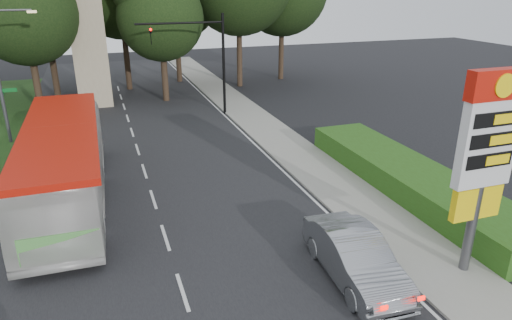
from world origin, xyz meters
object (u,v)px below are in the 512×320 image
object	(u,v)px
monument	(88,39)
sedan_silver	(355,257)
gas_station_pylon	(487,148)
transit_bus	(65,165)
traffic_signal_mast	(205,51)
streetlight_signs	(0,69)

from	to	relation	value
monument	sedan_silver	xyz separation A→B (m)	(7.48, -27.12, -4.29)
gas_station_pylon	transit_bus	distance (m)	16.43
traffic_signal_mast	streetlight_signs	bearing A→B (deg)	-171.08
traffic_signal_mast	transit_bus	xyz separation A→B (m)	(-9.18, -11.94, -2.93)
traffic_signal_mast	monument	xyz separation A→B (m)	(-7.68, 6.00, 0.43)
monument	gas_station_pylon	bearing A→B (deg)	-68.20
streetlight_signs	transit_bus	distance (m)	10.88
sedan_silver	transit_bus	bearing A→B (deg)	137.55
gas_station_pylon	sedan_silver	xyz separation A→B (m)	(-3.72, 0.89, -3.63)
gas_station_pylon	monument	distance (m)	30.17
sedan_silver	streetlight_signs	bearing A→B (deg)	126.28
gas_station_pylon	sedan_silver	size ratio (longest dim) A/B	1.38
gas_station_pylon	monument	world-z (taller)	monument
traffic_signal_mast	transit_bus	bearing A→B (deg)	-127.56
gas_station_pylon	traffic_signal_mast	size ratio (longest dim) A/B	0.95
gas_station_pylon	streetlight_signs	distance (m)	25.74
traffic_signal_mast	monument	world-z (taller)	monument
streetlight_signs	sedan_silver	distance (m)	23.11
monument	transit_bus	bearing A→B (deg)	-94.78
traffic_signal_mast	gas_station_pylon	bearing A→B (deg)	-80.91
sedan_silver	traffic_signal_mast	bearing A→B (deg)	92.63
traffic_signal_mast	sedan_silver	size ratio (longest dim) A/B	1.45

